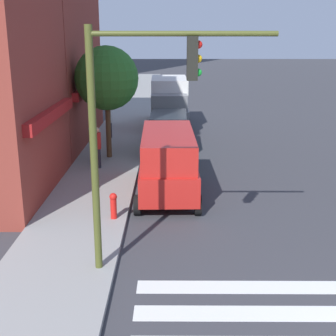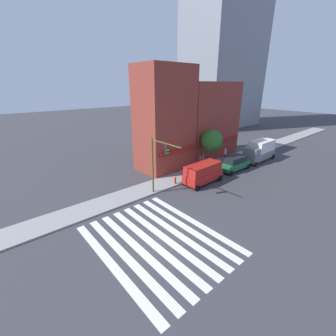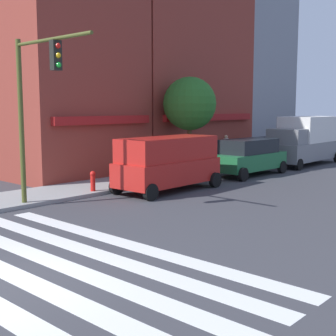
% 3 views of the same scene
% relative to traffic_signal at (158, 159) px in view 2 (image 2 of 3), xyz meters
% --- Properties ---
extents(ground_plane, '(200.00, 200.00, 0.00)m').
position_rel_traffic_signal_xyz_m(ground_plane, '(-4.48, -5.44, -4.07)').
color(ground_plane, '#38383D').
extents(sidewalk_left, '(120.00, 3.00, 0.15)m').
position_rel_traffic_signal_xyz_m(sidewalk_left, '(-4.48, 2.06, -4.00)').
color(sidewalk_left, gray).
rests_on(sidewalk_left, ground_plane).
extents(crosswalk_stripes, '(8.13, 10.80, 0.01)m').
position_rel_traffic_signal_xyz_m(crosswalk_stripes, '(-4.48, -5.44, -4.07)').
color(crosswalk_stripes, silver).
rests_on(crosswalk_stripes, ground_plane).
extents(storefront_row, '(17.00, 5.30, 13.21)m').
position_rel_traffic_signal_xyz_m(storefront_row, '(10.62, 6.06, 1.99)').
color(storefront_row, maroon).
rests_on(storefront_row, ground_plane).
extents(traffic_signal, '(0.32, 4.22, 5.99)m').
position_rel_traffic_signal_xyz_m(traffic_signal, '(0.00, 0.00, 0.00)').
color(traffic_signal, '#474C1E').
rests_on(traffic_signal, ground_plane).
extents(van_red, '(5.04, 2.22, 2.34)m').
position_rel_traffic_signal_xyz_m(van_red, '(5.96, -0.74, -2.79)').
color(van_red, '#B21E19').
rests_on(van_red, ground_plane).
extents(suv_green, '(4.74, 2.12, 1.94)m').
position_rel_traffic_signal_xyz_m(suv_green, '(12.33, -0.74, -3.04)').
color(suv_green, '#1E6638').
rests_on(suv_green, ground_plane).
extents(box_truck_grey, '(6.24, 2.42, 3.04)m').
position_rel_traffic_signal_xyz_m(box_truck_grey, '(18.75, -0.74, -2.49)').
color(box_truck_grey, slate).
rests_on(box_truck_grey, ground_plane).
extents(pedestrian_red_jacket, '(0.32, 0.32, 1.77)m').
position_rel_traffic_signal_xyz_m(pedestrian_red_jacket, '(8.91, 2.30, -3.00)').
color(pedestrian_red_jacket, '#23232D').
rests_on(pedestrian_red_jacket, sidewalk_left).
extents(pedestrian_white_shirt, '(0.32, 0.32, 1.77)m').
position_rel_traffic_signal_xyz_m(pedestrian_white_shirt, '(14.90, 2.55, -3.00)').
color(pedestrian_white_shirt, '#23232D').
rests_on(pedestrian_white_shirt, sidewalk_left).
extents(pedestrian_grey_coat, '(0.32, 0.32, 1.77)m').
position_rel_traffic_signal_xyz_m(pedestrian_grey_coat, '(9.97, 2.69, -3.00)').
color(pedestrian_grey_coat, '#23232D').
rests_on(pedestrian_grey_coat, sidewalk_left).
extents(fire_hydrant, '(0.24, 0.24, 0.84)m').
position_rel_traffic_signal_xyz_m(fire_hydrant, '(3.19, 0.96, -3.46)').
color(fire_hydrant, red).
rests_on(fire_hydrant, sidewalk_left).
extents(street_tree, '(2.89, 2.89, 5.11)m').
position_rel_traffic_signal_xyz_m(street_tree, '(10.77, 2.06, -0.27)').
color(street_tree, brown).
rests_on(street_tree, sidewalk_left).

